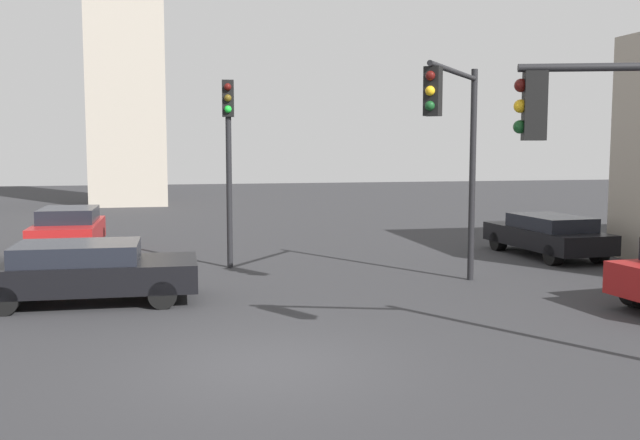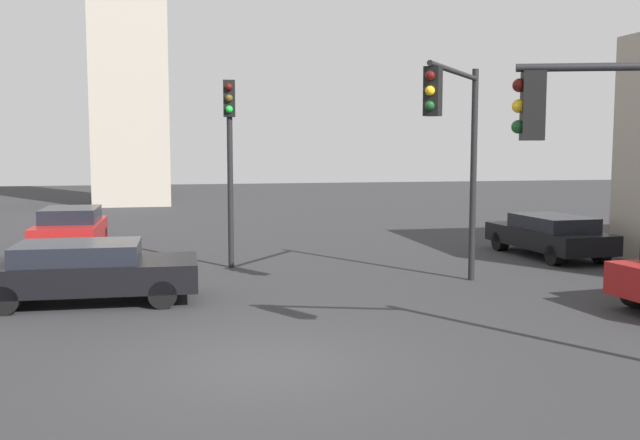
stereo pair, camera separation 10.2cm
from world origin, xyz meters
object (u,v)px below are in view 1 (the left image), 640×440
traffic_light_0 (636,146)px  car_0 (69,230)px  car_4 (547,234)px  traffic_light_3 (229,138)px  car_1 (87,271)px  traffic_light_2 (455,128)px

traffic_light_0 → car_0: bearing=-38.0°
car_0 → car_4: bearing=77.1°
traffic_light_0 → car_4: size_ratio=1.03×
traffic_light_3 → car_1: 5.99m
traffic_light_2 → traffic_light_0: bearing=38.7°
car_0 → car_4: 14.94m
traffic_light_2 → car_1: bearing=-57.5°
traffic_light_0 → car_1: traffic_light_0 is taller
car_1 → car_4: car_1 is taller
traffic_light_0 → traffic_light_2: 6.32m
traffic_light_0 → car_4: (4.86, 10.87, -2.74)m
car_0 → car_1: size_ratio=0.90×
traffic_light_3 → car_4: size_ratio=1.11×
car_0 → traffic_light_3: bearing=54.3°
traffic_light_2 → car_4: traffic_light_2 is taller
traffic_light_0 → car_0: 17.54m
traffic_light_3 → car_0: 6.54m
car_1 → traffic_light_3: bearing=49.5°
traffic_light_0 → traffic_light_3: traffic_light_3 is taller
traffic_light_2 → car_0: (-9.50, 8.09, -3.04)m
traffic_light_2 → car_4: 7.47m
traffic_light_0 → car_4: traffic_light_0 is taller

